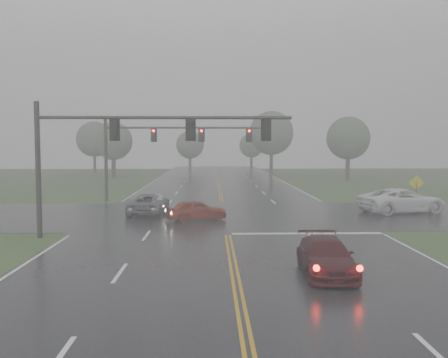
{
  "coord_description": "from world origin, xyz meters",
  "views": [
    {
      "loc": [
        -0.9,
        -13.31,
        5.06
      ],
      "look_at": [
        -0.16,
        16.0,
        3.01
      ],
      "focal_mm": 40.0,
      "sensor_mm": 36.0,
      "label": 1
    }
  ],
  "objects_px": {
    "sedan_silver": "(153,212)",
    "signal_gantry_near": "(118,142)",
    "sedan_red": "(196,221)",
    "car_grey": "(149,214)",
    "pickup_white": "(402,213)",
    "signal_gantry_far": "(156,142)",
    "sedan_maroon": "(326,274)"
  },
  "relations": [
    {
      "from": "sedan_maroon",
      "to": "sedan_red",
      "type": "bearing_deg",
      "value": 114.19
    },
    {
      "from": "sedan_maroon",
      "to": "signal_gantry_near",
      "type": "height_order",
      "value": "signal_gantry_near"
    },
    {
      "from": "sedan_maroon",
      "to": "signal_gantry_far",
      "type": "height_order",
      "value": "signal_gantry_far"
    },
    {
      "from": "sedan_red",
      "to": "car_grey",
      "type": "height_order",
      "value": "car_grey"
    },
    {
      "from": "car_grey",
      "to": "signal_gantry_far",
      "type": "bearing_deg",
      "value": -84.41
    },
    {
      "from": "car_grey",
      "to": "signal_gantry_far",
      "type": "height_order",
      "value": "signal_gantry_far"
    },
    {
      "from": "signal_gantry_near",
      "to": "sedan_silver",
      "type": "bearing_deg",
      "value": 86.31
    },
    {
      "from": "pickup_white",
      "to": "signal_gantry_far",
      "type": "relative_size",
      "value": 0.45
    },
    {
      "from": "signal_gantry_near",
      "to": "signal_gantry_far",
      "type": "distance_m",
      "value": 17.22
    },
    {
      "from": "sedan_red",
      "to": "signal_gantry_near",
      "type": "distance_m",
      "value": 8.81
    },
    {
      "from": "sedan_silver",
      "to": "signal_gantry_near",
      "type": "distance_m",
      "value": 11.46
    },
    {
      "from": "sedan_silver",
      "to": "pickup_white",
      "type": "xyz_separation_m",
      "value": [
        18.46,
        -0.9,
        0.0
      ]
    },
    {
      "from": "sedan_silver",
      "to": "signal_gantry_near",
      "type": "bearing_deg",
      "value": 80.49
    },
    {
      "from": "car_grey",
      "to": "signal_gantry_near",
      "type": "xyz_separation_m",
      "value": [
        -0.5,
        -8.92,
        5.18
      ]
    },
    {
      "from": "sedan_red",
      "to": "car_grey",
      "type": "xyz_separation_m",
      "value": [
        -3.52,
        3.04,
        0.0
      ]
    },
    {
      "from": "sedan_silver",
      "to": "car_grey",
      "type": "height_order",
      "value": "car_grey"
    },
    {
      "from": "sedan_maroon",
      "to": "car_grey",
      "type": "relative_size",
      "value": 0.89
    },
    {
      "from": "signal_gantry_near",
      "to": "signal_gantry_far",
      "type": "height_order",
      "value": "signal_gantry_far"
    },
    {
      "from": "sedan_maroon",
      "to": "sedan_silver",
      "type": "height_order",
      "value": "sedan_maroon"
    },
    {
      "from": "signal_gantry_far",
      "to": "car_grey",
      "type": "bearing_deg",
      "value": -87.74
    },
    {
      "from": "sedan_maroon",
      "to": "sedan_red",
      "type": "xyz_separation_m",
      "value": [
        -5.46,
        13.81,
        0.0
      ]
    },
    {
      "from": "sedan_silver",
      "to": "signal_gantry_far",
      "type": "height_order",
      "value": "signal_gantry_far"
    },
    {
      "from": "sedan_red",
      "to": "pickup_white",
      "type": "bearing_deg",
      "value": -96.63
    },
    {
      "from": "sedan_maroon",
      "to": "signal_gantry_near",
      "type": "distance_m",
      "value": 13.4
    },
    {
      "from": "sedan_red",
      "to": "pickup_white",
      "type": "xyz_separation_m",
      "value": [
        15.1,
        3.42,
        0.0
      ]
    },
    {
      "from": "sedan_red",
      "to": "sedan_silver",
      "type": "relative_size",
      "value": 1.0
    },
    {
      "from": "sedan_silver",
      "to": "signal_gantry_near",
      "type": "relative_size",
      "value": 0.29
    },
    {
      "from": "sedan_silver",
      "to": "signal_gantry_far",
      "type": "xyz_separation_m",
      "value": [
        -0.48,
        7.02,
        5.21
      ]
    },
    {
      "from": "pickup_white",
      "to": "signal_gantry_near",
      "type": "xyz_separation_m",
      "value": [
        -19.12,
        -9.3,
        5.18
      ]
    },
    {
      "from": "car_grey",
      "to": "sedan_red",
      "type": "bearing_deg",
      "value": 142.5
    },
    {
      "from": "sedan_maroon",
      "to": "sedan_silver",
      "type": "relative_size",
      "value": 1.17
    },
    {
      "from": "car_grey",
      "to": "signal_gantry_far",
      "type": "distance_m",
      "value": 9.81
    }
  ]
}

